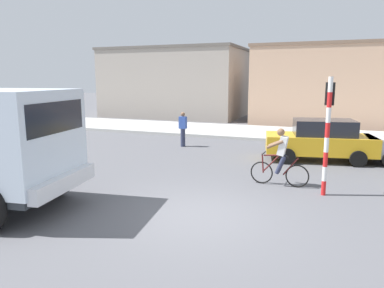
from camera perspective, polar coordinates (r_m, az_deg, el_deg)
name	(u,v)px	position (r m, az deg, el deg)	size (l,w,h in m)	color
ground_plane	(195,215)	(8.61, 0.44, -11.16)	(120.00, 120.00, 0.00)	#56565B
sidewalk_far	(277,133)	(21.03, 13.22, 1.64)	(80.00, 5.00, 0.16)	#ADADA8
cyclist	(280,157)	(10.96, 13.77, -2.03)	(1.73, 0.50, 1.72)	black
traffic_light_pole	(328,120)	(10.29, 20.72, 3.61)	(0.24, 0.43, 3.20)	red
car_red_near	(320,140)	(14.77, 19.61, 0.62)	(4.25, 2.43, 1.60)	gold
pedestrian_near_kerb	(183,129)	(16.83, -1.45, 2.44)	(0.34, 0.22, 1.62)	#2D334C
building_corner_left	(178,83)	(31.25, -2.28, 9.66)	(11.34, 7.90, 5.59)	#9E9389
building_mid_block	(325,85)	(26.69, 20.24, 8.74)	(9.61, 5.45, 5.41)	tan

